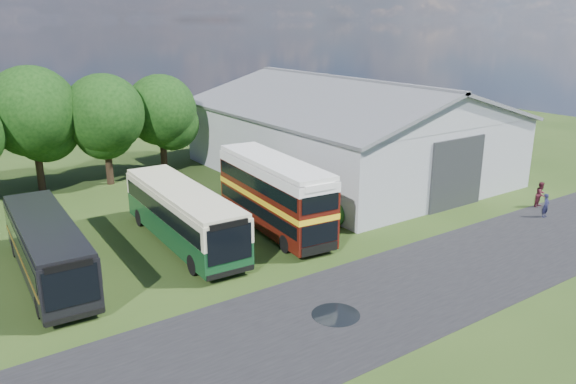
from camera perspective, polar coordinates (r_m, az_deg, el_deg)
ground at (r=28.81m, az=3.37°, el=-9.13°), size 120.00×120.00×0.00m
asphalt_road at (r=28.70m, az=11.92°, el=-9.62°), size 60.00×8.00×0.02m
puddle at (r=25.92m, az=4.87°, el=-12.36°), size 2.20×2.20×0.01m
storage_shed at (r=48.50m, az=5.80°, el=6.84°), size 18.80×24.80×8.15m
tree_mid at (r=46.23m, az=-24.56°, el=7.43°), size 6.80×6.80×9.60m
tree_right_a at (r=46.48m, az=-18.18°, el=7.54°), size 6.26×6.26×8.83m
tree_right_b at (r=48.90m, az=-12.80°, el=8.10°), size 5.98×5.98×8.45m
shrub_front at (r=36.34m, az=4.50°, el=-3.45°), size 1.70×1.70×1.70m
shrub_mid at (r=37.81m, az=2.59°, el=-2.59°), size 1.60×1.60×1.60m
shrub_back at (r=39.33m, az=0.82°, el=-1.78°), size 1.80×1.80×1.80m
bus_green_single at (r=33.45m, az=-10.63°, el=-2.28°), size 3.34×12.34×3.37m
bus_maroon_double at (r=34.94m, az=-1.43°, el=-0.29°), size 3.65×10.85×4.58m
bus_dark_single at (r=31.00m, az=-23.24°, el=-5.25°), size 3.16×11.48×3.14m
visitor_a at (r=41.34m, az=24.73°, el=-1.27°), size 0.64×0.47×1.62m
visitor_b at (r=43.42m, az=24.29°, el=-0.25°), size 0.96×0.79×1.82m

